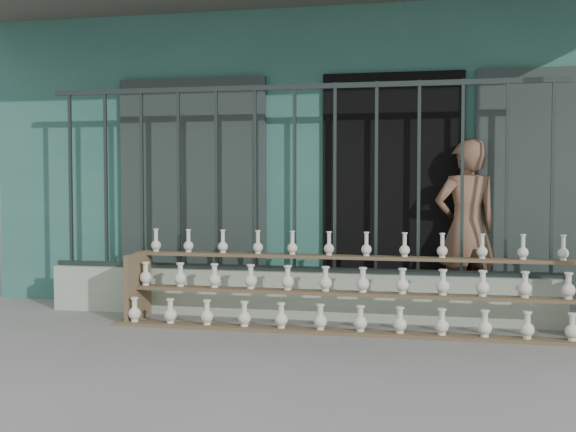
# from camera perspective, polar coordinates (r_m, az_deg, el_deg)

# --- Properties ---
(ground) EXTENTS (60.00, 60.00, 0.00)m
(ground) POSITION_cam_1_polar(r_m,az_deg,el_deg) (5.81, -2.09, -10.38)
(ground) COLOR slate
(workshop_building) EXTENTS (7.40, 6.60, 3.21)m
(workshop_building) POSITION_cam_1_polar(r_m,az_deg,el_deg) (9.82, 3.97, 4.53)
(workshop_building) COLOR #2F6457
(workshop_building) RESTS_ON ground
(parapet_wall) EXTENTS (5.00, 0.20, 0.45)m
(parapet_wall) POSITION_cam_1_polar(r_m,az_deg,el_deg) (7.01, 0.51, -6.22)
(parapet_wall) COLOR #A4B59B
(parapet_wall) RESTS_ON ground
(security_fence) EXTENTS (5.00, 0.04, 1.80)m
(security_fence) POSITION_cam_1_polar(r_m,az_deg,el_deg) (6.92, 0.52, 3.00)
(security_fence) COLOR #283330
(security_fence) RESTS_ON parapet_wall
(shelf_rack) EXTENTS (4.50, 0.68, 0.85)m
(shelf_rack) POSITION_cam_1_polar(r_m,az_deg,el_deg) (6.48, 5.94, -5.76)
(shelf_rack) COLOR brown
(shelf_rack) RESTS_ON ground
(elderly_woman) EXTENTS (0.73, 0.61, 1.72)m
(elderly_woman) POSITION_cam_1_polar(r_m,az_deg,el_deg) (7.14, 13.91, -1.00)
(elderly_woman) COLOR brown
(elderly_woman) RESTS_ON ground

